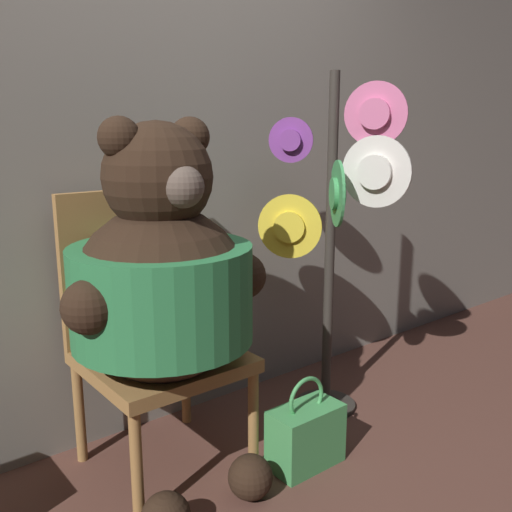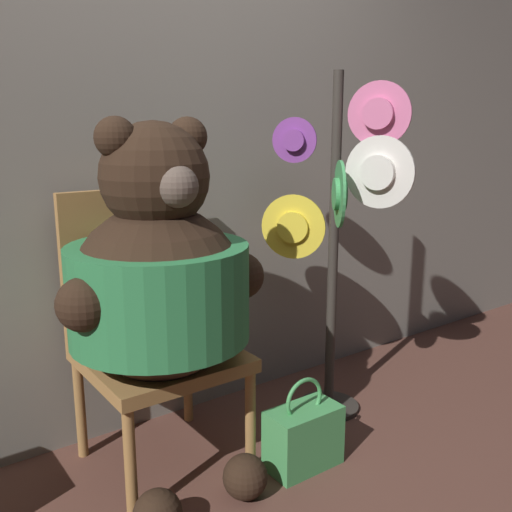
% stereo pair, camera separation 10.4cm
% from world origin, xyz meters
% --- Properties ---
extents(ground_plane, '(14.00, 14.00, 0.00)m').
position_xyz_m(ground_plane, '(0.00, 0.00, 0.00)').
color(ground_plane, brown).
extents(wall_back, '(8.00, 0.10, 2.27)m').
position_xyz_m(wall_back, '(0.00, 0.73, 1.14)').
color(wall_back, gray).
rests_on(wall_back, ground_plane).
extents(chair, '(0.54, 0.54, 1.05)m').
position_xyz_m(chair, '(-0.10, 0.43, 0.54)').
color(chair, '#9E703D').
rests_on(chair, ground_plane).
extents(teddy_bear, '(0.76, 0.67, 1.32)m').
position_xyz_m(teddy_bear, '(-0.14, 0.24, 0.77)').
color(teddy_bear, black).
rests_on(teddy_bear, ground_plane).
extents(hat_display_rack, '(0.36, 0.58, 1.52)m').
position_xyz_m(hat_display_rack, '(0.71, 0.25, 0.90)').
color(hat_display_rack, '#332D28').
rests_on(hat_display_rack, ground_plane).
extents(handbag_on_ground, '(0.29, 0.16, 0.37)m').
position_xyz_m(handbag_on_ground, '(0.33, -0.00, 0.13)').
color(handbag_on_ground, '#479E56').
rests_on(handbag_on_ground, ground_plane).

